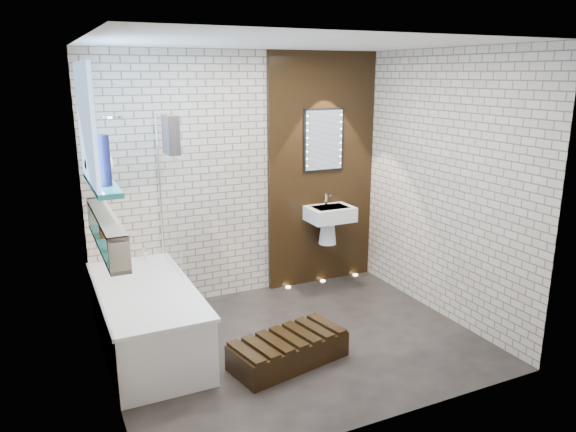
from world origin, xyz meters
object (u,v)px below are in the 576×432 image
washbasin (329,219)px  walnut_step (288,351)px  bath_screen (169,194)px  bathtub (147,318)px  led_mirror (324,140)px

washbasin → walnut_step: bearing=-130.2°
bath_screen → walnut_step: bath_screen is taller
bathtub → walnut_step: bearing=-36.5°
washbasin → led_mirror: led_mirror is taller
bath_screen → bathtub: bearing=-128.9°
bath_screen → washbasin: bath_screen is taller
walnut_step → washbasin: bearing=49.8°
walnut_step → bath_screen: bearing=119.0°
bath_screen → walnut_step: (0.66, -1.19, -1.17)m
bath_screen → led_mirror: size_ratio=2.00×
bathtub → walnut_step: bathtub is taller
led_mirror → bathtub: bearing=-160.2°
bath_screen → washbasin: bearing=5.8°
washbasin → led_mirror: bearing=90.0°
led_mirror → walnut_step: led_mirror is taller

